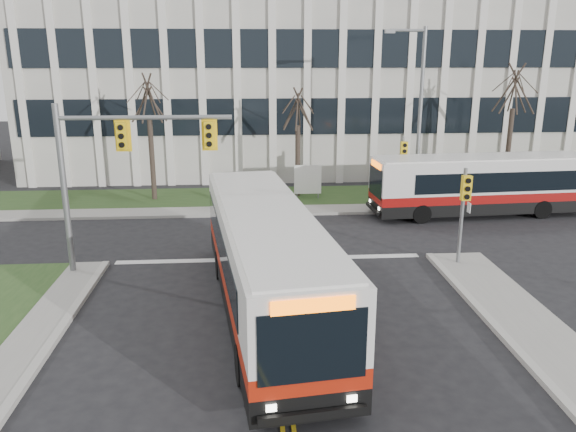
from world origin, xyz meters
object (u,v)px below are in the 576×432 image
at_px(directory_sign, 308,180).
at_px(bus_cross, 481,186).
at_px(bus_main, 266,263).
at_px(streetlight, 417,108).

relative_size(directory_sign, bus_cross, 0.18).
bearing_deg(bus_cross, bus_main, -50.37).
bearing_deg(bus_main, streetlight, 49.89).
distance_m(streetlight, directory_sign, 6.96).
xyz_separation_m(streetlight, directory_sign, (-5.53, 1.30, -4.02)).
xyz_separation_m(directory_sign, bus_cross, (8.40, -3.50, 0.29)).
height_order(bus_main, bus_cross, bus_main).
bearing_deg(streetlight, bus_main, -123.03).
xyz_separation_m(streetlight, bus_cross, (2.87, -2.20, -3.73)).
distance_m(streetlight, bus_cross, 5.20).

